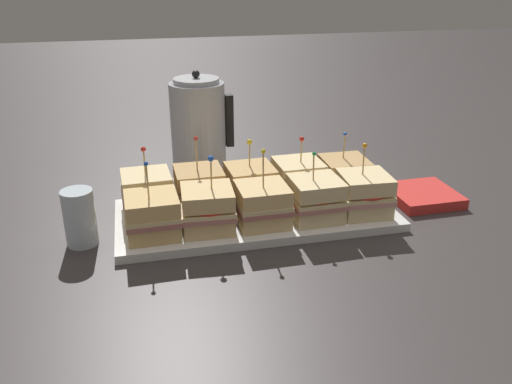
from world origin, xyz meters
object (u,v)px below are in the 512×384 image
object	(u,v)px
sandwich_front_far_left	(152,215)
napkin_stack	(423,195)
sandwich_back_center	(251,184)
drinking_glass	(80,218)
sandwich_front_center	(262,205)
sandwich_back_far_left	(147,193)
sandwich_front_far_right	(364,194)
serving_platter	(256,215)
sandwich_back_left	(199,188)
sandwich_back_right	(298,179)
sandwich_front_left	(208,209)
sandwich_back_far_right	(344,176)
sandwich_front_right	(316,199)
kettle_steel	(198,125)

from	to	relation	value
sandwich_front_far_left	napkin_stack	distance (m)	0.63
sandwich_back_center	drinking_glass	size ratio (longest dim) A/B	1.26
sandwich_front_center	napkin_stack	world-z (taller)	sandwich_front_center
sandwich_back_far_left	sandwich_back_center	bearing A→B (deg)	0.49
sandwich_front_center	napkin_stack	bearing A→B (deg)	9.22
sandwich_front_far_right	napkin_stack	xyz separation A→B (m)	(0.18, 0.07, -0.05)
sandwich_front_center	drinking_glass	bearing A→B (deg)	175.90
serving_platter	sandwich_front_far_right	distance (m)	0.23
napkin_stack	sandwich_back_far_left	bearing A→B (deg)	175.89
sandwich_front_center	sandwich_back_left	world-z (taller)	sandwich_front_center
serving_platter	sandwich_back_right	xyz separation A→B (m)	(0.11, 0.05, 0.05)
sandwich_front_left	sandwich_back_far_right	size ratio (longest dim) A/B	1.08
sandwich_front_left	sandwich_front_right	size ratio (longest dim) A/B	1.05
serving_platter	sandwich_back_right	world-z (taller)	sandwich_back_right
sandwich_back_far_left	napkin_stack	size ratio (longest dim) A/B	0.99
sandwich_back_center	sandwich_back_far_left	bearing A→B (deg)	-179.51
sandwich_front_far_left	sandwich_back_far_right	distance (m)	0.46
serving_platter	sandwich_front_right	size ratio (longest dim) A/B	4.04
sandwich_back_far_left	sandwich_back_left	world-z (taller)	sandwich_back_left
serving_platter	sandwich_back_center	world-z (taller)	sandwich_back_center
sandwich_back_left	sandwich_back_center	size ratio (longest dim) A/B	1.12
sandwich_back_center	sandwich_back_right	xyz separation A→B (m)	(0.11, -0.00, 0.00)
sandwich_front_far_right	sandwich_back_far_right	xyz separation A→B (m)	(-0.00, 0.11, -0.00)
sandwich_back_center	drinking_glass	distance (m)	0.37
drinking_glass	napkin_stack	world-z (taller)	drinking_glass
sandwich_front_left	sandwich_back_far_right	bearing A→B (deg)	18.65
napkin_stack	sandwich_front_far_left	bearing A→B (deg)	-173.90
sandwich_back_right	kettle_steel	xyz separation A→B (m)	(-0.19, 0.28, 0.06)
sandwich_back_right	sandwich_front_far_right	bearing A→B (deg)	-44.78
sandwich_back_left	sandwich_back_far_right	distance (m)	0.34
sandwich_front_right	sandwich_back_right	size ratio (longest dim) A/B	1.01
sandwich_front_left	sandwich_back_far_right	world-z (taller)	sandwich_front_left
sandwich_front_far_right	sandwich_back_center	xyz separation A→B (m)	(-0.22, 0.11, -0.00)
napkin_stack	kettle_steel	bearing A→B (deg)	145.44
kettle_steel	napkin_stack	size ratio (longest dim) A/B	1.77
sandwich_back_left	sandwich_front_left	bearing A→B (deg)	-88.89
sandwich_back_left	napkin_stack	bearing A→B (deg)	-5.06
sandwich_front_left	sandwich_back_left	bearing A→B (deg)	91.11
sandwich_front_right	serving_platter	bearing A→B (deg)	153.02
sandwich_front_far_left	sandwich_front_right	distance (m)	0.33
serving_platter	napkin_stack	world-z (taller)	napkin_stack
napkin_stack	sandwich_back_left	bearing A→B (deg)	174.94
sandwich_back_center	napkin_stack	xyz separation A→B (m)	(0.40, -0.05, -0.05)
sandwich_front_center	drinking_glass	distance (m)	0.36
sandwich_front_far_right	sandwich_back_center	size ratio (longest dim) A/B	1.08
sandwich_front_right	sandwich_back_center	xyz separation A→B (m)	(-0.11, 0.11, -0.00)
sandwich_front_left	drinking_glass	size ratio (longest dim) A/B	1.36
sandwich_front_right	sandwich_back_left	size ratio (longest dim) A/B	0.91
serving_platter	sandwich_front_left	distance (m)	0.14
serving_platter	drinking_glass	distance (m)	0.36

